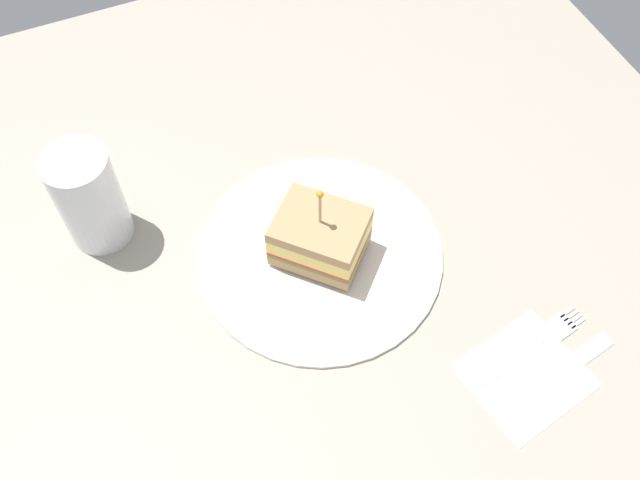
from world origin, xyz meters
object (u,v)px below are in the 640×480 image
object	(u,v)px
plate	(320,253)
knife	(566,369)
fork	(544,339)
napkin	(525,375)
sandwich_half_center	(322,235)
drink_glass	(90,200)

from	to	relation	value
plate	knife	distance (cm)	26.75
fork	knife	size ratio (longest dim) A/B	0.97
napkin	knife	bearing A→B (deg)	-104.41
plate	fork	size ratio (longest dim) A/B	1.95
sandwich_half_center	knife	bearing A→B (deg)	-142.68
sandwich_half_center	fork	size ratio (longest dim) A/B	0.85
fork	drink_glass	bearing A→B (deg)	50.71
sandwich_half_center	drink_glass	distance (cm)	23.75
plate	napkin	world-z (taller)	plate
fork	napkin	bearing A→B (deg)	124.13
napkin	plate	bearing A→B (deg)	31.98
sandwich_half_center	fork	distance (cm)	24.16
plate	drink_glass	world-z (taller)	drink_glass
plate	sandwich_half_center	world-z (taller)	sandwich_half_center
drink_glass	napkin	world-z (taller)	drink_glass
plate	sandwich_half_center	distance (cm)	3.16
sandwich_half_center	napkin	bearing A→B (deg)	-148.62
drink_glass	sandwich_half_center	bearing A→B (deg)	-120.51
drink_glass	napkin	distance (cm)	46.29
napkin	fork	world-z (taller)	fork
drink_glass	fork	bearing A→B (deg)	-129.29
sandwich_half_center	napkin	size ratio (longest dim) A/B	1.05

